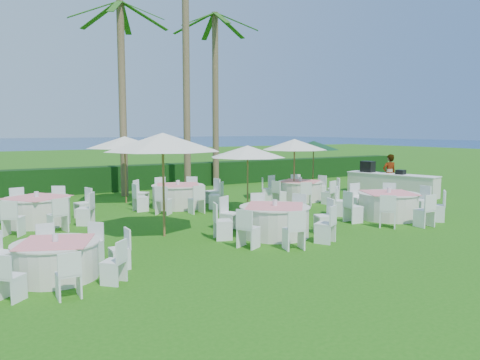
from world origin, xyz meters
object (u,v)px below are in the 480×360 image
at_px(buffet_table, 391,183).
at_px(staff_person, 389,174).
at_px(banquet_table_b, 275,220).
at_px(umbrella_d, 294,145).
at_px(banquet_table_a, 56,259).
at_px(umbrella_a, 163,142).
at_px(banquet_table_f, 300,190).
at_px(banquet_table_e, 178,195).
at_px(banquet_table_c, 388,205).
at_px(umbrella_c, 125,142).
at_px(banquet_table_d, 37,210).
at_px(umbrella_b, 248,151).
at_px(umbrella_green, 314,145).

bearing_deg(buffet_table, staff_person, 53.21).
distance_m(banquet_table_b, buffet_table, 10.12).
height_order(banquet_table_b, umbrella_d, umbrella_d).
relative_size(banquet_table_a, umbrella_a, 0.91).
xyz_separation_m(banquet_table_f, staff_person, (4.78, -0.44, 0.48)).
xyz_separation_m(banquet_table_b, umbrella_d, (4.38, 4.94, 1.88)).
height_order(banquet_table_e, banquet_table_f, banquet_table_e).
relative_size(banquet_table_c, banquet_table_f, 1.08).
relative_size(umbrella_a, umbrella_c, 1.07).
bearing_deg(banquet_table_a, banquet_table_f, 28.59).
bearing_deg(banquet_table_d, umbrella_b, -12.84).
distance_m(umbrella_green, staff_person, 3.70).
relative_size(banquet_table_d, umbrella_a, 1.08).
distance_m(banquet_table_e, umbrella_a, 5.30).
height_order(banquet_table_b, staff_person, staff_person).
xyz_separation_m(umbrella_a, umbrella_b, (3.89, 1.95, -0.43)).
xyz_separation_m(banquet_table_b, umbrella_a, (-2.65, 1.54, 2.16)).
bearing_deg(banquet_table_c, banquet_table_e, 132.66).
relative_size(buffet_table, staff_person, 2.32).
height_order(banquet_table_c, umbrella_a, umbrella_a).
relative_size(banquet_table_f, umbrella_a, 1.00).
bearing_deg(umbrella_green, umbrella_a, -151.20).
xyz_separation_m(banquet_table_f, umbrella_a, (-7.34, -3.36, 2.19)).
relative_size(banquet_table_a, banquet_table_b, 0.86).
bearing_deg(umbrella_b, umbrella_c, 124.74).
height_order(banquet_table_b, umbrella_green, umbrella_green).
bearing_deg(umbrella_d, banquet_table_f, -7.56).
bearing_deg(umbrella_d, buffet_table, -9.29).
bearing_deg(umbrella_c, banquet_table_c, -49.47).
relative_size(umbrella_a, umbrella_d, 1.21).
xyz_separation_m(banquet_table_d, banquet_table_f, (10.16, -0.12, -0.03)).
bearing_deg(umbrella_green, umbrella_b, -149.73).
relative_size(banquet_table_b, umbrella_a, 1.05).
relative_size(banquet_table_e, umbrella_a, 1.08).
bearing_deg(banquet_table_f, umbrella_a, -155.39).
bearing_deg(umbrella_d, banquet_table_e, 169.46).
bearing_deg(banquet_table_a, umbrella_green, 30.90).
height_order(banquet_table_d, umbrella_c, umbrella_c).
bearing_deg(banquet_table_a, banquet_table_d, 86.33).
height_order(banquet_table_e, umbrella_b, umbrella_b).
bearing_deg(umbrella_a, umbrella_green, 28.80).
bearing_deg(banquet_table_e, banquet_table_c, -47.34).
distance_m(umbrella_a, umbrella_c, 6.41).
xyz_separation_m(banquet_table_b, umbrella_green, (6.89, 6.79, 1.75)).
xyz_separation_m(banquet_table_e, banquet_table_f, (5.11, -0.93, -0.03)).
bearing_deg(umbrella_b, banquet_table_a, -148.60).
distance_m(banquet_table_b, umbrella_d, 6.86).
bearing_deg(banquet_table_c, umbrella_c, 130.53).
distance_m(banquet_table_d, umbrella_green, 12.62).
relative_size(banquet_table_d, umbrella_green, 1.44).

